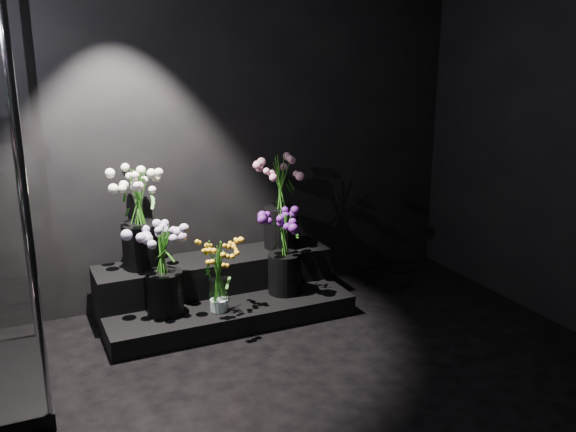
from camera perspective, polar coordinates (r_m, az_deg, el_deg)
floor at (r=3.56m, az=4.95°, el=-18.11°), size 4.00×4.00×0.00m
wall_back at (r=4.82m, az=-6.52°, el=8.84°), size 4.00×0.00×4.00m
display_riser at (r=4.78m, az=-6.06°, el=-6.62°), size 1.75×0.78×0.39m
bouquet_orange_bells at (r=4.39m, az=-6.24°, el=-5.19°), size 0.29×0.29×0.52m
bouquet_lilac at (r=4.37m, az=-11.03°, el=-4.19°), size 0.39×0.39×0.63m
bouquet_purple at (r=4.64m, az=-0.33°, el=-2.78°), size 0.36×0.36×0.62m
bouquet_cream_roses at (r=4.57m, az=-13.06°, el=0.22°), size 0.47×0.47×0.71m
bouquet_pink_roses at (r=4.87m, az=-0.65°, el=1.82°), size 0.50×0.50×0.72m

